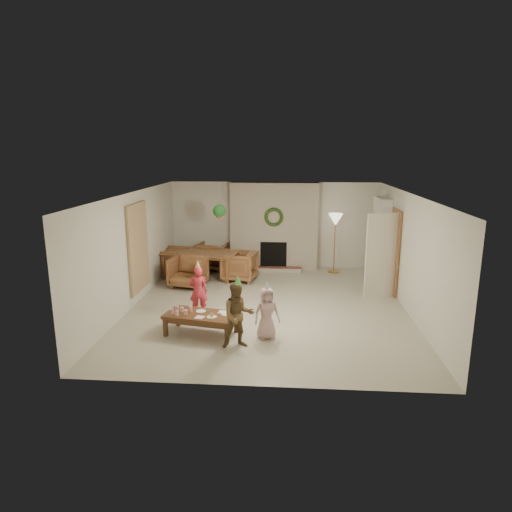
# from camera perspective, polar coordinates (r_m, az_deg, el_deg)

# --- Properties ---
(floor) EXTENTS (7.00, 7.00, 0.00)m
(floor) POSITION_cam_1_polar(r_m,az_deg,el_deg) (10.09, 1.54, -6.36)
(floor) COLOR #B7B29E
(floor) RESTS_ON ground
(ceiling) EXTENTS (7.00, 7.00, 0.00)m
(ceiling) POSITION_cam_1_polar(r_m,az_deg,el_deg) (9.55, 1.63, 7.91)
(ceiling) COLOR white
(ceiling) RESTS_ON wall_back
(wall_back) EXTENTS (7.00, 0.00, 7.00)m
(wall_back) POSITION_cam_1_polar(r_m,az_deg,el_deg) (13.18, 2.33, 3.93)
(wall_back) COLOR silver
(wall_back) RESTS_ON floor
(wall_front) EXTENTS (7.00, 0.00, 7.00)m
(wall_front) POSITION_cam_1_polar(r_m,az_deg,el_deg) (6.38, 0.03, -6.37)
(wall_front) COLOR silver
(wall_front) RESTS_ON floor
(wall_left) EXTENTS (0.00, 7.00, 7.00)m
(wall_left) POSITION_cam_1_polar(r_m,az_deg,el_deg) (10.33, -15.29, 0.83)
(wall_left) COLOR silver
(wall_left) RESTS_ON floor
(wall_right) EXTENTS (0.00, 7.00, 7.00)m
(wall_right) POSITION_cam_1_polar(r_m,az_deg,el_deg) (10.06, 18.91, 0.25)
(wall_right) COLOR silver
(wall_right) RESTS_ON floor
(fireplace_mass) EXTENTS (2.50, 0.40, 2.50)m
(fireplace_mass) POSITION_cam_1_polar(r_m,az_deg,el_deg) (12.98, 2.30, 3.78)
(fireplace_mass) COLOR #571F17
(fireplace_mass) RESTS_ON floor
(fireplace_hearth) EXTENTS (1.60, 0.30, 0.12)m
(fireplace_hearth) POSITION_cam_1_polar(r_m,az_deg,el_deg) (12.89, 2.19, -1.70)
(fireplace_hearth) COLOR maroon
(fireplace_hearth) RESTS_ON floor
(fireplace_firebox) EXTENTS (0.75, 0.12, 0.75)m
(fireplace_firebox) POSITION_cam_1_polar(r_m,az_deg,el_deg) (12.96, 2.24, 0.16)
(fireplace_firebox) COLOR black
(fireplace_firebox) RESTS_ON floor
(fireplace_wreath) EXTENTS (0.54, 0.10, 0.54)m
(fireplace_wreath) POSITION_cam_1_polar(r_m,az_deg,el_deg) (12.71, 2.27, 4.95)
(fireplace_wreath) COLOR #223F17
(fireplace_wreath) RESTS_ON fireplace_mass
(floor_lamp_base) EXTENTS (0.31, 0.31, 0.03)m
(floor_lamp_base) POSITION_cam_1_polar(r_m,az_deg,el_deg) (13.00, 9.80, -1.95)
(floor_lamp_base) COLOR gold
(floor_lamp_base) RESTS_ON floor
(floor_lamp_post) EXTENTS (0.03, 0.03, 1.51)m
(floor_lamp_post) POSITION_cam_1_polar(r_m,az_deg,el_deg) (12.83, 9.93, 1.35)
(floor_lamp_post) COLOR gold
(floor_lamp_post) RESTS_ON floor
(floor_lamp_shade) EXTENTS (0.40, 0.40, 0.34)m
(floor_lamp_shade) POSITION_cam_1_polar(r_m,az_deg,el_deg) (12.70, 10.07, 4.57)
(floor_lamp_shade) COLOR beige
(floor_lamp_shade) RESTS_ON floor_lamp_post
(bookshelf_carcass) EXTENTS (0.30, 1.00, 2.20)m
(bookshelf_carcass) POSITION_cam_1_polar(r_m,az_deg,el_deg) (12.25, 15.52, 2.02)
(bookshelf_carcass) COLOR white
(bookshelf_carcass) RESTS_ON floor
(bookshelf_shelf_a) EXTENTS (0.30, 0.92, 0.03)m
(bookshelf_shelf_a) POSITION_cam_1_polar(r_m,az_deg,el_deg) (12.38, 15.24, -0.93)
(bookshelf_shelf_a) COLOR white
(bookshelf_shelf_a) RESTS_ON bookshelf_carcass
(bookshelf_shelf_b) EXTENTS (0.30, 0.92, 0.03)m
(bookshelf_shelf_b) POSITION_cam_1_polar(r_m,az_deg,el_deg) (12.30, 15.35, 0.88)
(bookshelf_shelf_b) COLOR white
(bookshelf_shelf_b) RESTS_ON bookshelf_carcass
(bookshelf_shelf_c) EXTENTS (0.30, 0.92, 0.03)m
(bookshelf_shelf_c) POSITION_cam_1_polar(r_m,az_deg,el_deg) (12.22, 15.47, 2.71)
(bookshelf_shelf_c) COLOR white
(bookshelf_shelf_c) RESTS_ON bookshelf_carcass
(bookshelf_shelf_d) EXTENTS (0.30, 0.92, 0.03)m
(bookshelf_shelf_d) POSITION_cam_1_polar(r_m,az_deg,el_deg) (12.15, 15.59, 4.56)
(bookshelf_shelf_d) COLOR white
(bookshelf_shelf_d) RESTS_ON bookshelf_carcass
(books_row_lower) EXTENTS (0.20, 0.40, 0.24)m
(books_row_lower) POSITION_cam_1_polar(r_m,az_deg,el_deg) (12.20, 15.32, -0.47)
(books_row_lower) COLOR #B53221
(books_row_lower) RESTS_ON bookshelf_shelf_a
(books_row_mid) EXTENTS (0.20, 0.44, 0.24)m
(books_row_mid) POSITION_cam_1_polar(r_m,az_deg,el_deg) (12.31, 15.26, 1.56)
(books_row_mid) COLOR #235082
(books_row_mid) RESTS_ON bookshelf_shelf_b
(books_row_upper) EXTENTS (0.20, 0.36, 0.22)m
(books_row_upper) POSITION_cam_1_polar(r_m,az_deg,el_deg) (12.10, 15.50, 3.23)
(books_row_upper) COLOR #A18122
(books_row_upper) RESTS_ON bookshelf_shelf_c
(door_frame) EXTENTS (0.05, 0.86, 2.04)m
(door_frame) POSITION_cam_1_polar(r_m,az_deg,el_deg) (11.24, 17.14, 0.50)
(door_frame) COLOR brown
(door_frame) RESTS_ON floor
(door_leaf) EXTENTS (0.77, 0.32, 2.00)m
(door_leaf) POSITION_cam_1_polar(r_m,az_deg,el_deg) (10.80, 15.60, -0.01)
(door_leaf) COLOR beige
(door_leaf) RESTS_ON floor
(curtain_panel) EXTENTS (0.06, 1.20, 2.00)m
(curtain_panel) POSITION_cam_1_polar(r_m,az_deg,el_deg) (10.50, -14.72, 1.07)
(curtain_panel) COLOR #C2B389
(curtain_panel) RESTS_ON wall_left
(dining_table) EXTENTS (2.16, 1.45, 0.70)m
(dining_table) POSITION_cam_1_polar(r_m,az_deg,el_deg) (12.32, -7.01, -1.11)
(dining_table) COLOR brown
(dining_table) RESTS_ON floor
(dining_chair_near) EXTENTS (0.97, 0.99, 0.78)m
(dining_chair_near) POSITION_cam_1_polar(r_m,az_deg,el_deg) (11.52, -8.62, -1.98)
(dining_chair_near) COLOR brown
(dining_chair_near) RESTS_ON floor
(dining_chair_far) EXTENTS (0.97, 0.99, 0.78)m
(dining_chair_far) POSITION_cam_1_polar(r_m,az_deg,el_deg) (13.10, -5.61, -0.03)
(dining_chair_far) COLOR brown
(dining_chair_far) RESTS_ON floor
(dining_chair_left) EXTENTS (0.99, 0.97, 0.78)m
(dining_chair_left) POSITION_cam_1_polar(r_m,az_deg,el_deg) (12.65, -10.72, -0.68)
(dining_chair_left) COLOR brown
(dining_chair_left) RESTS_ON floor
(dining_chair_right) EXTENTS (0.99, 0.97, 0.78)m
(dining_chair_right) POSITION_cam_1_polar(r_m,az_deg,el_deg) (11.95, -2.12, -1.28)
(dining_chair_right) COLOR brown
(dining_chair_right) RESTS_ON floor
(hanging_plant_cord) EXTENTS (0.01, 0.01, 0.70)m
(hanging_plant_cord) POSITION_cam_1_polar(r_m,az_deg,el_deg) (11.20, -4.71, 6.88)
(hanging_plant_cord) COLOR tan
(hanging_plant_cord) RESTS_ON ceiling
(hanging_plant_pot) EXTENTS (0.16, 0.16, 0.12)m
(hanging_plant_pot) POSITION_cam_1_polar(r_m,az_deg,el_deg) (11.25, -4.68, 5.10)
(hanging_plant_pot) COLOR #AC4B37
(hanging_plant_pot) RESTS_ON hanging_plant_cord
(hanging_plant_foliage) EXTENTS (0.32, 0.32, 0.32)m
(hanging_plant_foliage) POSITION_cam_1_polar(r_m,az_deg,el_deg) (11.23, -4.69, 5.71)
(hanging_plant_foliage) COLOR #1A4E1E
(hanging_plant_foliage) RESTS_ON hanging_plant_pot
(coffee_table_top) EXTENTS (1.44, 0.92, 0.06)m
(coffee_table_top) POSITION_cam_1_polar(r_m,az_deg,el_deg) (8.55, -6.98, -7.46)
(coffee_table_top) COLOR #56341C
(coffee_table_top) RESTS_ON floor
(coffee_table_apron) EXTENTS (1.32, 0.80, 0.08)m
(coffee_table_apron) POSITION_cam_1_polar(r_m,az_deg,el_deg) (8.58, -6.97, -7.91)
(coffee_table_apron) COLOR #56341C
(coffee_table_apron) RESTS_ON floor
(coffee_leg_fl) EXTENTS (0.08, 0.08, 0.35)m
(coffee_leg_fl) POSITION_cam_1_polar(r_m,az_deg,el_deg) (8.64, -11.40, -8.87)
(coffee_leg_fl) COLOR #56341C
(coffee_leg_fl) RESTS_ON floor
(coffee_leg_fr) EXTENTS (0.08, 0.08, 0.35)m
(coffee_leg_fr) POSITION_cam_1_polar(r_m,az_deg,el_deg) (8.19, -3.72, -9.91)
(coffee_leg_fr) COLOR #56341C
(coffee_leg_fr) RESTS_ON floor
(coffee_leg_bl) EXTENTS (0.08, 0.08, 0.35)m
(coffee_leg_bl) POSITION_cam_1_polar(r_m,az_deg,el_deg) (9.09, -9.83, -7.66)
(coffee_leg_bl) COLOR #56341C
(coffee_leg_bl) RESTS_ON floor
(coffee_leg_br) EXTENTS (0.08, 0.08, 0.35)m
(coffee_leg_br) POSITION_cam_1_polar(r_m,az_deg,el_deg) (8.66, -2.50, -8.56)
(coffee_leg_br) COLOR #56341C
(coffee_leg_br) RESTS_ON floor
(cup_a) EXTENTS (0.08, 0.08, 0.09)m
(cup_a) POSITION_cam_1_polar(r_m,az_deg,el_deg) (8.60, -10.57, -6.93)
(cup_a) COLOR white
(cup_a) RESTS_ON coffee_table_top
(cup_b) EXTENTS (0.08, 0.08, 0.09)m
(cup_b) POSITION_cam_1_polar(r_m,az_deg,el_deg) (8.77, -9.98, -6.49)
(cup_b) COLOR white
(cup_b) RESTS_ON coffee_table_top
(cup_c) EXTENTS (0.08, 0.08, 0.09)m
(cup_c) POSITION_cam_1_polar(r_m,az_deg,el_deg) (8.51, -9.98, -7.14)
(cup_c) COLOR white
(cup_c) RESTS_ON coffee_table_top
(cup_d) EXTENTS (0.08, 0.08, 0.09)m
(cup_d) POSITION_cam_1_polar(r_m,az_deg,el_deg) (8.68, -9.39, -6.69)
(cup_d) COLOR white
(cup_d) RESTS_ON coffee_table_top
(cup_e) EXTENTS (0.08, 0.08, 0.09)m
(cup_e) POSITION_cam_1_polar(r_m,az_deg,el_deg) (8.52, -8.86, -7.07)
(cup_e) COLOR white
(cup_e) RESTS_ON coffee_table_top
(cup_f) EXTENTS (0.08, 0.08, 0.09)m
(cup_f) POSITION_cam_1_polar(r_m,az_deg,el_deg) (8.69, -8.29, -6.62)
(cup_f) COLOR white
(cup_f) RESTS_ON coffee_table_top
(plate_a) EXTENTS (0.22, 0.22, 0.01)m
(plate_a) POSITION_cam_1_polar(r_m,az_deg,el_deg) (8.67, -6.99, -6.94)
(plate_a) COLOR white
(plate_a) RESTS_ON coffee_table_top
(plate_b) EXTENTS (0.22, 0.22, 0.01)m
(plate_b) POSITION_cam_1_polar(r_m,az_deg,el_deg) (8.36, -5.63, -7.67)
(plate_b) COLOR white
(plate_b) RESTS_ON coffee_table_top
(plate_c) EXTENTS (0.22, 0.22, 0.01)m
(plate_c) POSITION_cam_1_polar(r_m,az_deg,el_deg) (8.47, -3.81, -7.35)
(plate_c) COLOR white
(plate_c) RESTS_ON coffee_table_top
(food_scoop) EXTENTS (0.08, 0.08, 0.07)m
(food_scoop) POSITION_cam_1_polar(r_m,az_deg,el_deg) (8.35, -5.64, -7.42)
(food_scoop) COLOR tan
(food_scoop) RESTS_ON plate_b
(napkin_left) EXTENTS (0.18, 0.18, 0.01)m
(napkin_left) POSITION_cam_1_polar(r_m,az_deg,el_deg) (8.36, -7.16, -7.71)
(napkin_left) COLOR #FFBBD0
(napkin_left) RESTS_ON coffee_table_top
(napkin_right) EXTENTS (0.18, 0.18, 0.01)m
(napkin_right) POSITION_cam_1_polar(r_m,az_deg,el_deg) (8.58, -4.28, -7.10)
(napkin_right) COLOR #FFBBD0
(napkin_right) RESTS_ON coffee_table_top
(child_red) EXTENTS (0.41, 0.29, 1.05)m
(child_red) POSITION_cam_1_polar(r_m,az_deg,el_deg) (9.49, -7.31, -4.43)
(child_red) COLOR red
(child_red) RESTS_ON floor
(party_hat_red) EXTENTS (0.17, 0.17, 0.20)m
(party_hat_red) POSITION_cam_1_polar(r_m,az_deg,el_deg) (9.33, -7.41, -1.09)
(party_hat_red) COLOR gold
(party_hat_red) RESTS_ON child_red
(child_plaid) EXTENTS (0.67, 0.59, 1.18)m
(child_plaid) POSITION_cam_1_polar(r_m,az_deg,el_deg) (7.90, -2.28, -7.52)
(child_plaid) COLOR brown
(child_plaid) RESTS_ON floor
(party_hat_plaid) EXTENTS (0.15, 0.15, 0.19)m
(party_hat_plaid) POSITION_cam_1_polar(r_m,az_deg,el_deg) (7.70, -2.32, -3.13)
(party_hat_plaid) COLOR #56C353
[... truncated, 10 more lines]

